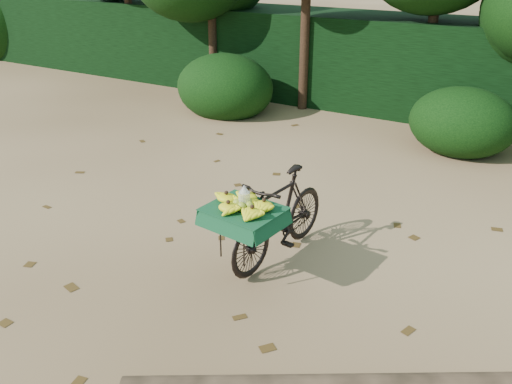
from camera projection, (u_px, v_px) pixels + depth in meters
The scene contains 6 objects.
ground at pixel (238, 244), 6.09m from camera, with size 80.00×80.00×0.00m, color tan.
vendor_bicycle at pixel (278, 216), 5.64m from camera, with size 0.77×1.74×0.97m.
hedge_backdrop at pixel (408, 65), 10.65m from camera, with size 26.00×1.80×1.80m, color black.
tree_row at pixel (367, 8), 9.87m from camera, with size 14.50×2.00×4.00m, color black, non-canonical shape.
bush_clumps at pixel (400, 116), 9.04m from camera, with size 8.80×1.70×0.90m, color black, non-canonical shape.
leaf_litter at pixel (267, 220), 6.60m from camera, with size 7.00×7.30×0.01m, color #473013, non-canonical shape.
Camera 1 is at (2.84, -4.46, 3.08)m, focal length 38.00 mm.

